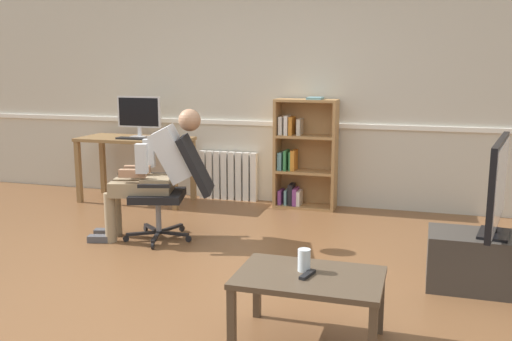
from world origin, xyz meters
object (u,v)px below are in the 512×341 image
at_px(imac_monitor, 139,114).
at_px(keyboard, 132,138).
at_px(bookshelf, 302,156).
at_px(computer_mouse, 151,138).
at_px(drinking_glass, 304,260).
at_px(coffee_table, 309,283).
at_px(computer_desk, 135,147).
at_px(radiator, 228,176).
at_px(tv_screen, 498,185).
at_px(person_seated, 155,170).
at_px(office_chair, 175,184).
at_px(tv_stand, 491,262).
at_px(spare_remote, 307,275).

height_order(imac_monitor, keyboard, imac_monitor).
distance_m(keyboard, bookshelf, 1.94).
xyz_separation_m(computer_mouse, drinking_glass, (2.33, -2.65, -0.29)).
bearing_deg(coffee_table, computer_desk, 133.14).
distance_m(keyboard, coffee_table, 3.76).
bearing_deg(radiator, tv_screen, -37.09).
bearing_deg(computer_desk, person_seated, -54.80).
xyz_separation_m(bookshelf, office_chair, (-0.85, -1.52, -0.07)).
bearing_deg(imac_monitor, person_seated, -56.93).
height_order(computer_desk, keyboard, keyboard).
xyz_separation_m(office_chair, drinking_glass, (1.53, -1.54, -0.04)).
bearing_deg(computer_mouse, imac_monitor, 141.74).
bearing_deg(radiator, computer_mouse, -145.23).
xyz_separation_m(person_seated, tv_stand, (2.83, -0.39, -0.44)).
bearing_deg(coffee_table, bookshelf, 103.06).
xyz_separation_m(computer_desk, person_seated, (0.90, -1.28, 0.00)).
height_order(computer_desk, drinking_glass, computer_desk).
distance_m(bookshelf, radiator, 0.97).
height_order(tv_stand, spare_remote, spare_remote).
distance_m(bookshelf, drinking_glass, 3.14).
xyz_separation_m(imac_monitor, radiator, (0.99, 0.31, -0.74)).
height_order(imac_monitor, bookshelf, bookshelf).
relative_size(computer_desk, bookshelf, 1.05).
distance_m(imac_monitor, bookshelf, 1.96).
distance_m(computer_mouse, bookshelf, 1.71).
bearing_deg(coffee_table, person_seated, 138.47).
distance_m(tv_stand, drinking_glass, 1.60).
relative_size(bookshelf, radiator, 1.74).
bearing_deg(tv_screen, coffee_table, 147.41).
relative_size(office_chair, coffee_table, 1.17).
relative_size(tv_stand, coffee_table, 1.06).
height_order(bookshelf, drinking_glass, bookshelf).
height_order(computer_mouse, bookshelf, bookshelf).
bearing_deg(tv_screen, spare_remote, 147.73).
bearing_deg(coffee_table, keyboard, 134.17).
xyz_separation_m(office_chair, person_seated, (-0.17, -0.05, 0.12)).
bearing_deg(person_seated, tv_screen, 66.15).
xyz_separation_m(computer_desk, coffee_table, (2.64, -2.82, -0.28)).
relative_size(radiator, spare_remote, 4.75).
xyz_separation_m(computer_desk, office_chair, (1.07, -1.23, -0.12)).
xyz_separation_m(keyboard, person_seated, (0.86, -1.14, -0.12)).
height_order(bookshelf, office_chair, bookshelf).
relative_size(person_seated, tv_screen, 1.20).
distance_m(computer_desk, bookshelf, 1.94).
distance_m(computer_desk, tv_screen, 4.09).
xyz_separation_m(computer_desk, spare_remote, (2.64, -2.84, -0.22)).
xyz_separation_m(computer_desk, tv_stand, (3.73, -1.67, -0.44)).
height_order(tv_screen, coffee_table, tv_screen).
height_order(computer_desk, tv_stand, computer_desk).
xyz_separation_m(bookshelf, tv_stand, (1.81, -1.96, -0.39)).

